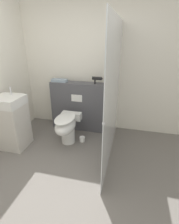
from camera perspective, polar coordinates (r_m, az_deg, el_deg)
ground_plane at (r=2.58m, az=-13.24°, el=-23.35°), size 12.00×12.00×0.00m
wall_back at (r=3.65m, az=-1.23°, el=13.96°), size 8.00×0.06×2.50m
partition_panel at (r=3.66m, az=-3.52°, el=1.85°), size 1.14×0.25×1.01m
shower_glass at (r=2.66m, az=7.85°, el=5.63°), size 0.04×1.84×2.10m
toilet at (r=3.20m, az=-7.43°, el=-4.69°), size 0.38×0.69×0.56m
sink_vanity at (r=3.34m, az=-24.04°, el=-3.09°), size 0.47×0.45×1.08m
hair_drier at (r=3.37m, az=2.53°, el=10.82°), size 0.21×0.06×0.14m
folded_towel at (r=3.63m, az=-9.80°, el=10.14°), size 0.31×0.14×0.05m
spare_toilet_roll at (r=3.38m, az=-2.41°, el=-8.84°), size 0.10×0.10×0.09m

